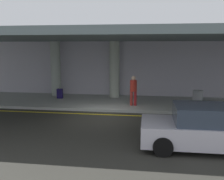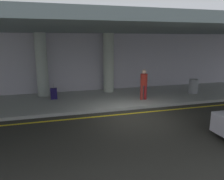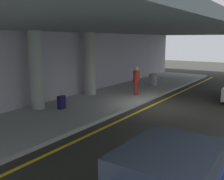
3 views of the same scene
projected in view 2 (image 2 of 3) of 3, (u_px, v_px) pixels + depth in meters
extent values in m
plane|color=#2D2C27|center=(134.00, 117.00, 9.76)|extent=(60.00, 60.00, 0.00)
cube|color=#A4A7A2|center=(115.00, 98.00, 12.65)|extent=(26.00, 4.20, 0.15)
cube|color=yellow|center=(130.00, 114.00, 10.21)|extent=(26.00, 0.14, 0.01)
cylinder|color=#A1AAA1|center=(42.00, 65.00, 12.51)|extent=(0.66, 0.66, 3.65)
cylinder|color=#A5AD9E|center=(109.00, 63.00, 13.55)|extent=(0.66, 0.66, 3.65)
cube|color=slate|center=(118.00, 29.00, 11.31)|extent=(28.00, 13.20, 0.30)
cube|color=#B4AFBC|center=(105.00, 63.00, 14.35)|extent=(26.00, 0.30, 3.80)
cylinder|color=maroon|center=(142.00, 92.00, 11.97)|extent=(0.16, 0.16, 0.82)
cylinder|color=maroon|center=(145.00, 92.00, 12.03)|extent=(0.16, 0.16, 0.82)
cylinder|color=#A3261C|center=(144.00, 79.00, 11.83)|extent=(0.38, 0.38, 0.62)
sphere|color=beige|center=(144.00, 72.00, 11.74)|extent=(0.24, 0.24, 0.24)
cube|color=#171044|center=(54.00, 94.00, 12.10)|extent=(0.36, 0.22, 0.62)
cylinder|color=slate|center=(53.00, 86.00, 12.00)|extent=(0.02, 0.02, 0.28)
cylinder|color=gray|center=(193.00, 86.00, 13.50)|extent=(0.56, 0.56, 0.85)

